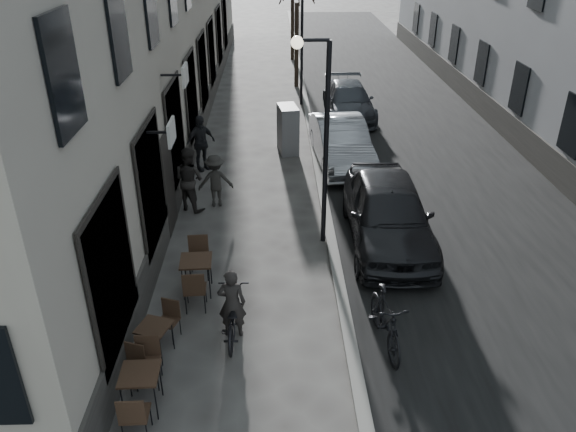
{
  "coord_description": "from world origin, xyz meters",
  "views": [
    {
      "loc": [
        -1.22,
        -6.4,
        7.3
      ],
      "look_at": [
        -0.95,
        3.97,
        1.8
      ],
      "focal_mm": 35.0,
      "sensor_mm": 36.0,
      "label": 1
    }
  ],
  "objects_px": {
    "bistro_set_c": "(197,272)",
    "pedestrian_far": "(200,143)",
    "car_near": "(388,212)",
    "car_mid": "(341,142)",
    "streetlamp_far": "(298,31)",
    "bistro_set_a": "(142,387)",
    "streetlamp_near": "(319,122)",
    "bicycle": "(233,315)",
    "pedestrian_near": "(189,179)",
    "pedestrian_mid": "(216,181)",
    "utility_cabinet": "(288,129)",
    "moped": "(385,321)",
    "sign_board": "(126,335)",
    "car_far": "(349,101)",
    "bistro_set_b": "(155,337)"
  },
  "relations": [
    {
      "from": "bicycle",
      "to": "utility_cabinet",
      "type": "bearing_deg",
      "value": -96.51
    },
    {
      "from": "sign_board",
      "to": "car_mid",
      "type": "bearing_deg",
      "value": 60.72
    },
    {
      "from": "streetlamp_near",
      "to": "bistro_set_a",
      "type": "distance_m",
      "value": 6.94
    },
    {
      "from": "streetlamp_near",
      "to": "bicycle",
      "type": "height_order",
      "value": "streetlamp_near"
    },
    {
      "from": "streetlamp_near",
      "to": "utility_cabinet",
      "type": "xyz_separation_m",
      "value": [
        -0.57,
        6.27,
        -2.34
      ]
    },
    {
      "from": "streetlamp_far",
      "to": "car_near",
      "type": "relative_size",
      "value": 1.04
    },
    {
      "from": "streetlamp_near",
      "to": "bicycle",
      "type": "relative_size",
      "value": 2.92
    },
    {
      "from": "streetlamp_far",
      "to": "bistro_set_a",
      "type": "distance_m",
      "value": 18.0
    },
    {
      "from": "bicycle",
      "to": "car_far",
      "type": "height_order",
      "value": "car_far"
    },
    {
      "from": "pedestrian_far",
      "to": "car_mid",
      "type": "relative_size",
      "value": 0.4
    },
    {
      "from": "streetlamp_near",
      "to": "pedestrian_far",
      "type": "relative_size",
      "value": 2.78
    },
    {
      "from": "bistro_set_c",
      "to": "streetlamp_near",
      "type": "bearing_deg",
      "value": 34.86
    },
    {
      "from": "bicycle",
      "to": "car_mid",
      "type": "relative_size",
      "value": 0.38
    },
    {
      "from": "bicycle",
      "to": "bistro_set_a",
      "type": "bearing_deg",
      "value": 54.74
    },
    {
      "from": "bistro_set_c",
      "to": "utility_cabinet",
      "type": "relative_size",
      "value": 1.02
    },
    {
      "from": "car_near",
      "to": "car_far",
      "type": "relative_size",
      "value": 1.07
    },
    {
      "from": "pedestrian_mid",
      "to": "pedestrian_far",
      "type": "relative_size",
      "value": 0.84
    },
    {
      "from": "bistro_set_c",
      "to": "pedestrian_far",
      "type": "relative_size",
      "value": 0.92
    },
    {
      "from": "car_mid",
      "to": "moped",
      "type": "xyz_separation_m",
      "value": [
        -0.15,
        -9.14,
        -0.17
      ]
    },
    {
      "from": "bistro_set_a",
      "to": "bistro_set_c",
      "type": "distance_m",
      "value": 3.37
    },
    {
      "from": "pedestrian_far",
      "to": "car_near",
      "type": "height_order",
      "value": "pedestrian_far"
    },
    {
      "from": "car_near",
      "to": "moped",
      "type": "bearing_deg",
      "value": -99.49
    },
    {
      "from": "streetlamp_far",
      "to": "sign_board",
      "type": "xyz_separation_m",
      "value": [
        -3.85,
        -16.18,
        -2.68
      ]
    },
    {
      "from": "bicycle",
      "to": "streetlamp_near",
      "type": "bearing_deg",
      "value": -116.58
    },
    {
      "from": "sign_board",
      "to": "moped",
      "type": "bearing_deg",
      "value": 1.13
    },
    {
      "from": "streetlamp_near",
      "to": "bistro_set_c",
      "type": "relative_size",
      "value": 3.04
    },
    {
      "from": "bicycle",
      "to": "car_near",
      "type": "height_order",
      "value": "car_near"
    },
    {
      "from": "pedestrian_far",
      "to": "bicycle",
      "type": "bearing_deg",
      "value": -119.11
    },
    {
      "from": "pedestrian_far",
      "to": "car_far",
      "type": "height_order",
      "value": "pedestrian_far"
    },
    {
      "from": "pedestrian_mid",
      "to": "bistro_set_a",
      "type": "bearing_deg",
      "value": 77.91
    },
    {
      "from": "streetlamp_far",
      "to": "streetlamp_near",
      "type": "bearing_deg",
      "value": -90.0
    },
    {
      "from": "bistro_set_a",
      "to": "utility_cabinet",
      "type": "height_order",
      "value": "utility_cabinet"
    },
    {
      "from": "pedestrian_near",
      "to": "car_far",
      "type": "bearing_deg",
      "value": -90.02
    },
    {
      "from": "pedestrian_near",
      "to": "pedestrian_mid",
      "type": "height_order",
      "value": "pedestrian_near"
    },
    {
      "from": "bistro_set_a",
      "to": "pedestrian_far",
      "type": "xyz_separation_m",
      "value": [
        -0.14,
        10.22,
        0.44
      ]
    },
    {
      "from": "bistro_set_a",
      "to": "sign_board",
      "type": "relative_size",
      "value": 1.32
    },
    {
      "from": "sign_board",
      "to": "car_far",
      "type": "bearing_deg",
      "value": 66.75
    },
    {
      "from": "moped",
      "to": "utility_cabinet",
      "type": "bearing_deg",
      "value": 92.69
    },
    {
      "from": "streetlamp_near",
      "to": "car_mid",
      "type": "relative_size",
      "value": 1.12
    },
    {
      "from": "bistro_set_a",
      "to": "car_far",
      "type": "relative_size",
      "value": 0.34
    },
    {
      "from": "streetlamp_near",
      "to": "bistro_set_b",
      "type": "bearing_deg",
      "value": -128.32
    },
    {
      "from": "bistro_set_c",
      "to": "car_near",
      "type": "height_order",
      "value": "car_near"
    },
    {
      "from": "pedestrian_mid",
      "to": "car_near",
      "type": "bearing_deg",
      "value": 146.19
    },
    {
      "from": "sign_board",
      "to": "pedestrian_mid",
      "type": "height_order",
      "value": "pedestrian_mid"
    },
    {
      "from": "pedestrian_mid",
      "to": "bicycle",
      "type": "bearing_deg",
      "value": 90.33
    },
    {
      "from": "pedestrian_far",
      "to": "car_near",
      "type": "xyz_separation_m",
      "value": [
        5.2,
        -4.81,
        -0.08
      ]
    },
    {
      "from": "bistro_set_a",
      "to": "pedestrian_far",
      "type": "distance_m",
      "value": 10.23
    },
    {
      "from": "car_near",
      "to": "car_mid",
      "type": "relative_size",
      "value": 1.08
    },
    {
      "from": "bistro_set_a",
      "to": "pedestrian_near",
      "type": "height_order",
      "value": "pedestrian_near"
    },
    {
      "from": "bicycle",
      "to": "moped",
      "type": "height_order",
      "value": "moped"
    }
  ]
}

